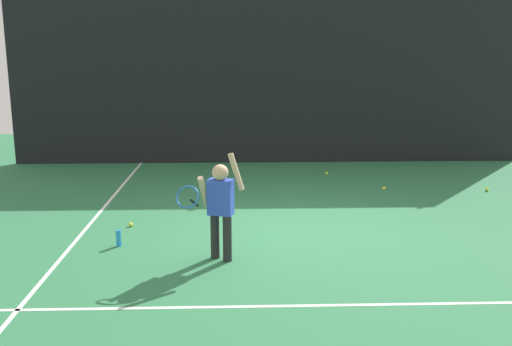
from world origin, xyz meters
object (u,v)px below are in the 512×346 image
object	(u,v)px
water_bottle	(119,238)
tennis_ball_3	(327,173)
tennis_player	(219,203)
tennis_ball_2	(131,224)
tennis_ball_0	(384,188)
tennis_ball_1	(487,189)

from	to	relation	value
water_bottle	tennis_ball_3	xyz separation A→B (m)	(3.46, 4.33, -0.08)
tennis_player	tennis_ball_2	size ratio (longest dim) A/B	20.46
tennis_player	tennis_ball_3	world-z (taller)	tennis_player
tennis_player	tennis_ball_0	size ratio (longest dim) A/B	20.46
tennis_ball_0	tennis_ball_1	bearing A→B (deg)	-4.58
tennis_ball_1	tennis_ball_3	world-z (taller)	same
water_bottle	tennis_ball_2	xyz separation A→B (m)	(0.00, 0.86, -0.08)
tennis_ball_0	tennis_ball_2	xyz separation A→B (m)	(-4.31, -2.11, 0.00)
tennis_ball_0	tennis_ball_3	bearing A→B (deg)	122.21
tennis_ball_0	tennis_ball_2	world-z (taller)	same
tennis_ball_0	tennis_ball_3	size ratio (longest dim) A/B	1.00
tennis_player	water_bottle	world-z (taller)	tennis_player
tennis_ball_2	tennis_ball_3	xyz separation A→B (m)	(3.45, 3.47, 0.00)
tennis_ball_0	tennis_ball_3	distance (m)	1.61
tennis_ball_3	water_bottle	bearing A→B (deg)	-128.59
tennis_player	tennis_ball_0	xyz separation A→B (m)	(2.95, 3.52, -0.69)
tennis_ball_2	tennis_ball_3	distance (m)	4.90
tennis_ball_0	tennis_ball_1	world-z (taller)	same
tennis_ball_1	tennis_ball_3	distance (m)	3.13
tennis_player	tennis_ball_2	distance (m)	2.07
water_bottle	tennis_ball_1	bearing A→B (deg)	24.45
tennis_player	tennis_ball_1	xyz separation A→B (m)	(4.84, 3.37, -0.69)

